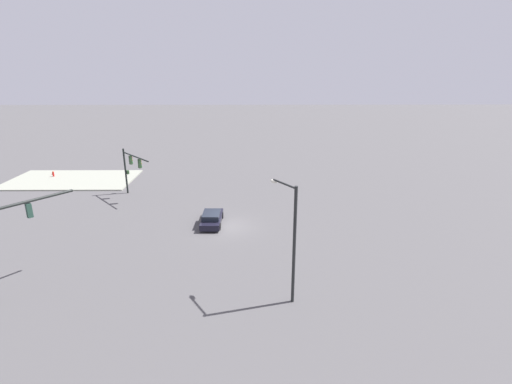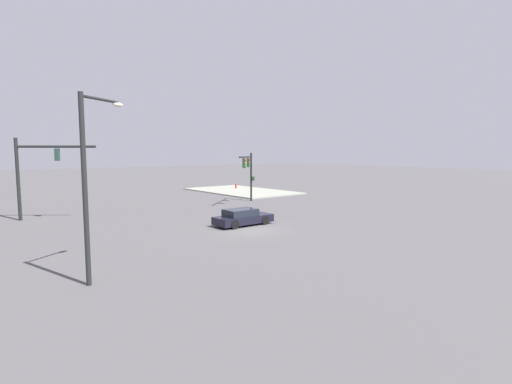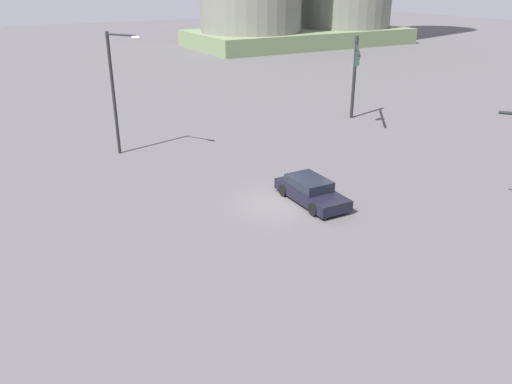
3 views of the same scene
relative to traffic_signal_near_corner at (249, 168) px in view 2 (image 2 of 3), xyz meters
The scene contains 7 objects.
ground_plane 14.56m from the traffic_signal_near_corner, 141.86° to the left, with size 238.81×238.81×0.00m, color #4E4C4E.
sidewalk_corner 12.41m from the traffic_signal_near_corner, 33.25° to the right, with size 15.77×9.04×0.15m, color gray.
traffic_signal_near_corner is the anchor object (origin of this frame).
traffic_signal_opposite_side 19.49m from the traffic_signal_near_corner, 83.67° to the left, with size 3.96×4.97×6.41m.
streetlamp_curved_arm 25.83m from the traffic_signal_near_corner, 127.83° to the left, with size 1.56×2.26×7.58m.
sedan_car_approaching 13.03m from the traffic_signal_near_corner, 139.92° to the left, with size 1.90×4.42×1.21m.
fire_hydrant_on_curb 15.52m from the traffic_signal_near_corner, 31.18° to the right, with size 0.33×0.22×0.71m.
Camera 2 is at (-20.72, 16.22, 5.27)m, focal length 27.08 mm.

